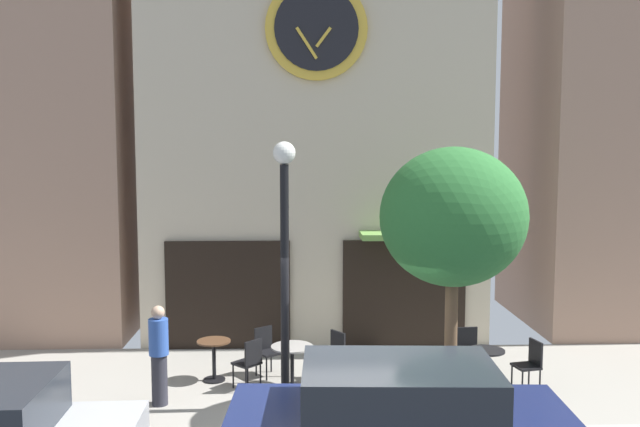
# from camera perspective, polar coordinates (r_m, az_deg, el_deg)

# --- Properties ---
(clock_building) EXTENTS (7.46, 3.22, 11.68)m
(clock_building) POSITION_cam_1_polar(r_m,az_deg,el_deg) (14.92, -0.42, 12.60)
(clock_building) COLOR beige
(clock_building) RESTS_ON ground_plane
(neighbor_building_left) EXTENTS (5.99, 4.87, 14.16)m
(neighbor_building_left) POSITION_cam_1_polar(r_m,az_deg,el_deg) (17.80, -24.93, 14.32)
(neighbor_building_left) COLOR #9E7A66
(neighbor_building_left) RESTS_ON ground_plane
(neighbor_building_right) EXTENTS (5.35, 4.22, 14.60)m
(neighbor_building_right) POSITION_cam_1_polar(r_m,az_deg,el_deg) (18.16, 25.79, 14.82)
(neighbor_building_right) COLOR #9E7A66
(neighbor_building_right) RESTS_ON ground_plane
(street_lamp) EXTENTS (0.36, 0.36, 4.34)m
(street_lamp) POSITION_cam_1_polar(r_m,az_deg,el_deg) (10.64, -3.05, -5.36)
(street_lamp) COLOR black
(street_lamp) RESTS_ON ground_plane
(street_tree) EXTENTS (2.28, 2.05, 4.26)m
(street_tree) POSITION_cam_1_polar(r_m,az_deg,el_deg) (10.43, 11.39, -0.38)
(street_tree) COLOR brown
(street_tree) RESTS_ON ground_plane
(cafe_table_rightmost) EXTENTS (0.61, 0.61, 0.75)m
(cafe_table_rightmost) POSITION_cam_1_polar(r_m,az_deg,el_deg) (12.49, -9.11, -11.87)
(cafe_table_rightmost) COLOR black
(cafe_table_rightmost) RESTS_ON ground_plane
(cafe_table_center_left) EXTENTS (0.75, 0.75, 0.76)m
(cafe_table_center_left) POSITION_cam_1_polar(r_m,az_deg,el_deg) (11.98, -2.41, -12.27)
(cafe_table_center_left) COLOR black
(cafe_table_center_left) RESTS_ON ground_plane
(cafe_table_near_door) EXTENTS (0.63, 0.63, 0.76)m
(cafe_table_near_door) POSITION_cam_1_polar(r_m,az_deg,el_deg) (12.14, 14.11, -12.44)
(cafe_table_near_door) COLOR black
(cafe_table_near_door) RESTS_ON ground_plane
(cafe_chair_corner) EXTENTS (0.43, 0.43, 0.90)m
(cafe_chair_corner) POSITION_cam_1_polar(r_m,az_deg,el_deg) (12.87, 12.68, -11.23)
(cafe_chair_corner) COLOR black
(cafe_chair_corner) RESTS_ON ground_plane
(cafe_chair_right_end) EXTENTS (0.56, 0.56, 0.90)m
(cafe_chair_right_end) POSITION_cam_1_polar(r_m,az_deg,el_deg) (12.33, 1.20, -11.85)
(cafe_chair_right_end) COLOR black
(cafe_chair_right_end) RESTS_ON ground_plane
(cafe_chair_facing_wall) EXTENTS (0.57, 0.57, 0.90)m
(cafe_chair_facing_wall) POSITION_cam_1_polar(r_m,az_deg,el_deg) (11.98, -6.06, -12.40)
(cafe_chair_facing_wall) COLOR black
(cafe_chair_facing_wall) RESTS_ON ground_plane
(cafe_chair_left_end) EXTENTS (0.56, 0.56, 0.90)m
(cafe_chair_left_end) POSITION_cam_1_polar(r_m,az_deg,el_deg) (12.65, -4.65, -11.41)
(cafe_chair_left_end) COLOR black
(cafe_chair_left_end) RESTS_ON ground_plane
(cafe_chair_near_lamp) EXTENTS (0.48, 0.48, 0.90)m
(cafe_chair_near_lamp) POSITION_cam_1_polar(r_m,az_deg,el_deg) (12.38, 17.66, -12.04)
(cafe_chair_near_lamp) COLOR black
(cafe_chair_near_lamp) RESTS_ON ground_plane
(pedestrian_blue) EXTENTS (0.37, 0.37, 1.67)m
(pedestrian_blue) POSITION_cam_1_polar(r_m,az_deg,el_deg) (11.44, -13.69, -11.66)
(pedestrian_blue) COLOR #2D2D38
(pedestrian_blue) RESTS_ON ground_plane
(parked_car_navy) EXTENTS (4.38, 2.18, 1.55)m
(parked_car_navy) POSITION_cam_1_polar(r_m,az_deg,el_deg) (8.80, 6.79, -17.65)
(parked_car_navy) COLOR navy
(parked_car_navy) RESTS_ON ground_plane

